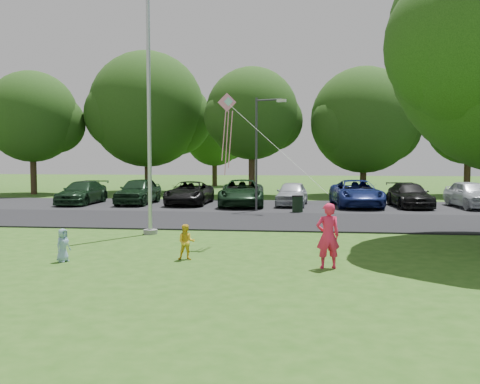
# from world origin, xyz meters

# --- Properties ---
(ground) EXTENTS (120.00, 120.00, 0.00)m
(ground) POSITION_xyz_m (0.00, 0.00, 0.00)
(ground) COLOR #295516
(ground) RESTS_ON ground
(park_road) EXTENTS (60.00, 6.00, 0.06)m
(park_road) POSITION_xyz_m (0.00, 9.00, 0.03)
(park_road) COLOR black
(park_road) RESTS_ON ground
(parking_strip) EXTENTS (42.00, 7.00, 0.06)m
(parking_strip) POSITION_xyz_m (0.00, 15.50, 0.03)
(parking_strip) COLOR black
(parking_strip) RESTS_ON ground
(flagpole) EXTENTS (0.50, 0.50, 10.00)m
(flagpole) POSITION_xyz_m (-3.50, 5.00, 4.17)
(flagpole) COLOR #B7BABF
(flagpole) RESTS_ON ground
(street_lamp) EXTENTS (1.52, 0.66, 5.60)m
(street_lamp) POSITION_xyz_m (-0.18, 12.68, 3.37)
(street_lamp) COLOR #3F3F44
(street_lamp) RESTS_ON ground
(trash_can) EXTENTS (0.54, 0.54, 0.86)m
(trash_can) POSITION_xyz_m (1.65, 12.42, 0.43)
(trash_can) COLOR black
(trash_can) RESTS_ON ground
(tree_row) EXTENTS (64.35, 11.94, 10.88)m
(tree_row) POSITION_xyz_m (1.59, 24.23, 5.71)
(tree_row) COLOR #332316
(tree_row) RESTS_ON ground
(horizon_trees) EXTENTS (77.46, 7.20, 7.02)m
(horizon_trees) POSITION_xyz_m (4.06, 33.88, 4.30)
(horizon_trees) COLOR #332316
(horizon_trees) RESTS_ON ground
(parked_cars) EXTENTS (22.97, 5.59, 1.46)m
(parked_cars) POSITION_xyz_m (0.07, 15.50, 0.74)
(parked_cars) COLOR black
(parked_cars) RESTS_ON ground
(woman) EXTENTS (0.67, 0.51, 1.63)m
(woman) POSITION_xyz_m (2.52, -0.09, 0.82)
(woman) COLOR #FD2152
(woman) RESTS_ON ground
(child_yellow) EXTENTS (0.53, 0.45, 0.96)m
(child_yellow) POSITION_xyz_m (-1.21, 0.54, 0.48)
(child_yellow) COLOR yellow
(child_yellow) RESTS_ON ground
(child_blue) EXTENTS (0.41, 0.50, 0.88)m
(child_blue) POSITION_xyz_m (-4.39, -0.09, 0.44)
(child_blue) COLOR #86A6CE
(child_blue) RESTS_ON ground
(kite) EXTENTS (3.26, 3.37, 2.87)m
(kite) POSITION_xyz_m (-0.39, 2.95, 3.95)
(kite) COLOR pink
(kite) RESTS_ON ground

